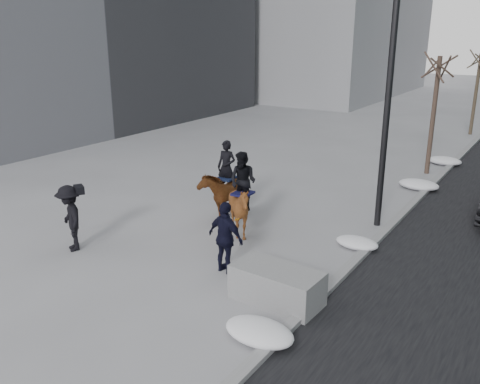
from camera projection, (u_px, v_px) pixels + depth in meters
The scene contains 11 objects.
ground at pixel (214, 261), 12.71m from camera, with size 120.00×120.00×0.00m, color gray.
curb at pixel (435, 182), 19.09m from camera, with size 0.25×90.00×0.12m, color gray.
planter at pixel (277, 285), 10.73m from camera, with size 1.91×0.95×0.76m, color gray.
tree_near at pixel (434, 110), 19.63m from camera, with size 1.20×1.20×5.08m, color #392B22, non-canonical shape.
tree_far at pixel (476, 90), 27.16m from camera, with size 1.20×1.20×4.81m, color #392D22, non-canonical shape.
mounted_left at pixel (224, 190), 15.43m from camera, with size 1.00×1.91×2.37m.
mounted_right at pixel (241, 204), 13.95m from camera, with size 1.32×1.47×2.39m.
feeder at pixel (226, 238), 11.91m from camera, with size 1.08×0.93×1.75m.
camera_crew at pixel (70, 218), 13.13m from camera, with size 1.31×1.12×1.75m.
lamppost at pixel (391, 51), 13.46m from camera, with size 0.25×1.19×9.09m.
snow_piles at pixel (393, 208), 15.94m from camera, with size 1.42×16.16×0.36m.
Camera 1 is at (6.88, -9.31, 5.57)m, focal length 38.00 mm.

